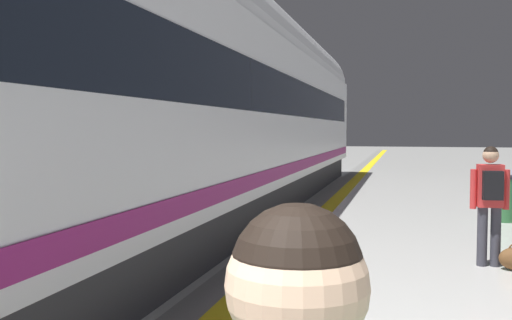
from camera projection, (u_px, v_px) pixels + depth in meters
name	position (u px, v px, depth m)	size (l,w,h in m)	color
safety_line_strip	(305.00, 231.00, 10.09)	(0.36, 80.00, 0.01)	yellow
tactile_edge_band	(289.00, 230.00, 10.16)	(0.55, 80.00, 0.01)	slate
high_speed_train	(108.00, 76.00, 7.34)	(2.94, 34.13, 4.97)	#38383D
passenger_near	(490.00, 195.00, 7.45)	(0.50, 0.33, 1.60)	#383842
waste_bin	(504.00, 198.00, 11.12)	(0.46, 0.46, 0.91)	#2D6638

